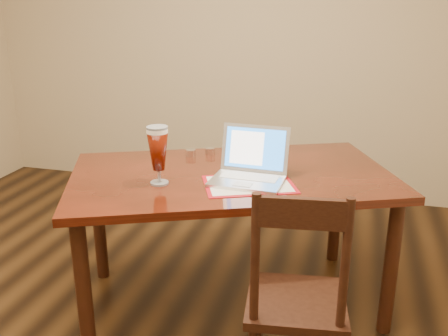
# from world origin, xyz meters

# --- Properties ---
(dining_table) EXTENTS (1.95, 1.56, 1.10)m
(dining_table) POSITION_xyz_m (0.48, 0.67, 0.71)
(dining_table) COLOR #51160A
(dining_table) RESTS_ON ground
(dining_chair) EXTENTS (0.47, 0.46, 1.00)m
(dining_chair) POSITION_xyz_m (0.93, 0.07, 0.47)
(dining_chair) COLOR #32180D
(dining_chair) RESTS_ON ground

